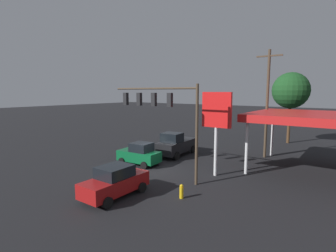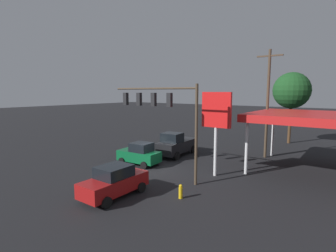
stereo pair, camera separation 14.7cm
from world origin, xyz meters
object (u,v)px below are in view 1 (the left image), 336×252
utility_pole (267,102)px  price_sign (217,115)px  traffic_signal_assembly (161,107)px  sedan_far (115,181)px  pickup_parked (176,145)px  hatchback_crossing (139,154)px  street_tree (291,91)px  fire_hydrant (181,191)px

utility_pole → price_sign: size_ratio=1.62×
traffic_signal_assembly → sedan_far: (-0.09, 4.77, -4.32)m
traffic_signal_assembly → utility_pole: (-4.66, -10.63, 0.19)m
sedan_far → pickup_parked: pickup_parked is taller
traffic_signal_assembly → hatchback_crossing: size_ratio=1.96×
utility_pole → street_tree: 9.14m
traffic_signal_assembly → sedan_far: bearing=91.0°
pickup_parked → traffic_signal_assembly: bearing=21.4°
fire_hydrant → street_tree: bearing=-93.5°
utility_pole → sedan_far: 16.68m
traffic_signal_assembly → street_tree: 20.34m
price_sign → sedan_far: size_ratio=1.45×
utility_pole → pickup_parked: utility_pole is taller
price_sign → traffic_signal_assembly: bearing=38.0°
sedan_far → street_tree: (-4.83, -24.46, 5.57)m
traffic_signal_assembly → fire_hydrant: (-3.55, 2.62, -4.83)m
utility_pole → pickup_parked: 9.79m
utility_pole → fire_hydrant: utility_pole is taller
traffic_signal_assembly → hatchback_crossing: (3.52, -1.41, -4.33)m
utility_pole → hatchback_crossing: size_ratio=2.64×
hatchback_crossing → fire_hydrant: 8.16m
pickup_parked → fire_hydrant: 10.79m
price_sign → pickup_parked: (6.09, -3.50, -3.60)m
price_sign → street_tree: (-1.65, -17.14, 1.82)m
price_sign → sedan_far: bearing=66.5°
hatchback_crossing → fire_hydrant: bearing=146.2°
sedan_far → utility_pole: bearing=163.0°
traffic_signal_assembly → price_sign: traffic_signal_assembly is taller
street_tree → utility_pole: bearing=88.4°
utility_pole → price_sign: (1.40, 8.07, -0.75)m
utility_pole → hatchback_crossing: utility_pole is taller
pickup_parked → street_tree: size_ratio=0.61×
hatchback_crossing → sedan_far: bearing=116.1°
traffic_signal_assembly → utility_pole: bearing=-113.7°
pickup_parked → street_tree: street_tree is taller
hatchback_crossing → pickup_parked: (-0.69, -4.65, 0.16)m
hatchback_crossing → fire_hydrant: (-7.08, 4.03, -0.51)m
utility_pole → street_tree: bearing=-91.6°
hatchback_crossing → street_tree: 20.90m
street_tree → traffic_signal_assembly: bearing=76.0°
traffic_signal_assembly → street_tree: bearing=-104.0°
utility_pole → hatchback_crossing: bearing=48.4°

